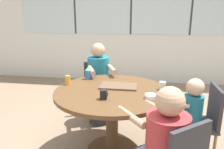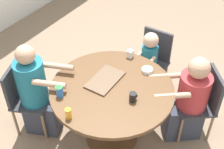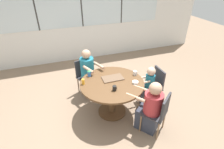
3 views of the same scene
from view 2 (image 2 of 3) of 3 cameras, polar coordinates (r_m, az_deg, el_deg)
name	(u,v)px [view 2 (image 2 of 3)]	position (r m, az deg, el deg)	size (l,w,h in m)	color
ground_plane	(112,136)	(3.74, 0.00, -11.20)	(16.00, 16.00, 0.00)	#8C725B
dining_table	(112,100)	(3.29, 0.00, -4.65)	(1.28, 1.28, 0.78)	brown
chair_for_woman_green_shirt	(23,94)	(3.62, -15.94, -3.42)	(0.52, 0.52, 0.87)	#333338
chair_for_man_blue_shirt	(203,99)	(3.57, 16.38, -4.29)	(0.56, 0.56, 0.87)	#333338
chair_for_toddler	(153,57)	(4.03, 7.58, 3.18)	(0.40, 0.40, 0.87)	#333338
person_woman_green_shirt	(37,95)	(3.55, -13.57, -3.58)	(0.50, 0.64, 1.18)	#333847
person_man_blue_shirt	(188,102)	(3.54, 13.69, -4.95)	(0.64, 0.68, 1.08)	#333847
person_toddler	(148,67)	(3.96, 6.53, 1.35)	(0.38, 0.22, 0.95)	#333847
food_tray_dark	(105,80)	(3.25, -1.30, -0.98)	(0.43, 0.25, 0.02)	brown
coffee_mug	(133,97)	(3.02, 3.85, -4.10)	(0.08, 0.07, 0.10)	black
sippy_cup	(59,90)	(3.08, -9.62, -2.81)	(0.07, 0.07, 0.16)	blue
juice_glass	(68,113)	(2.88, -7.99, -7.06)	(0.06, 0.06, 0.11)	gold
milk_carton_small	(130,54)	(3.55, 3.34, 3.79)	(0.07, 0.07, 0.09)	silver
bowl_white_shallow	(147,70)	(3.37, 6.44, 0.78)	(0.12, 0.12, 0.04)	white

